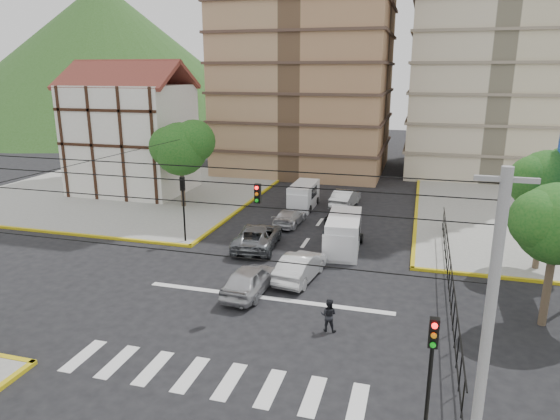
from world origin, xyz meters
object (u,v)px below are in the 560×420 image
(traffic_light_nw, at_px, (183,198))
(pedestrian_crosswalk, at_px, (329,315))
(van_right_lane, at_px, (343,235))
(car_white_front_right, at_px, (301,266))
(traffic_light_se, at_px, (431,363))
(van_left_lane, at_px, (303,197))
(car_silver_front_left, at_px, (250,279))

(traffic_light_nw, height_order, pedestrian_crosswalk, traffic_light_nw)
(van_right_lane, relative_size, car_white_front_right, 1.14)
(traffic_light_se, bearing_deg, car_white_front_right, 119.47)
(van_left_lane, distance_m, pedestrian_crosswalk, 20.65)
(pedestrian_crosswalk, bearing_deg, car_white_front_right, -62.09)
(traffic_light_nw, relative_size, car_white_front_right, 0.95)
(traffic_light_nw, distance_m, pedestrian_crosswalk, 14.78)
(traffic_light_nw, distance_m, van_right_lane, 10.75)
(van_left_lane, xyz_separation_m, pedestrian_crosswalk, (5.85, -19.81, -0.24))
(van_left_lane, relative_size, car_white_front_right, 1.00)
(van_right_lane, distance_m, van_left_lane, 10.70)
(traffic_light_se, bearing_deg, pedestrian_crosswalk, 122.23)
(van_left_lane, relative_size, pedestrian_crosswalk, 3.00)
(traffic_light_se, bearing_deg, traffic_light_nw, 135.00)
(traffic_light_nw, bearing_deg, van_right_lane, 6.81)
(car_white_front_right, relative_size, pedestrian_crosswalk, 3.01)
(van_left_lane, bearing_deg, car_silver_front_left, -85.82)
(traffic_light_se, distance_m, car_white_front_right, 13.78)
(car_white_front_right, distance_m, pedestrian_crosswalk, 5.84)
(van_left_lane, distance_m, car_silver_front_left, 17.09)
(car_silver_front_left, bearing_deg, van_right_lane, -112.83)
(car_white_front_right, bearing_deg, pedestrian_crosswalk, 123.22)
(car_silver_front_left, bearing_deg, pedestrian_crosswalk, 152.71)
(car_silver_front_left, height_order, car_white_front_right, car_silver_front_left)
(van_left_lane, bearing_deg, pedestrian_crosswalk, -73.34)
(van_right_lane, height_order, car_white_front_right, van_right_lane)
(van_left_lane, relative_size, car_silver_front_left, 1.02)
(van_right_lane, bearing_deg, car_white_front_right, -111.90)
(car_white_front_right, bearing_deg, car_silver_front_left, 57.09)
(pedestrian_crosswalk, bearing_deg, car_silver_front_left, -28.48)
(pedestrian_crosswalk, bearing_deg, van_left_lane, -71.43)
(van_left_lane, xyz_separation_m, car_white_front_right, (3.31, -14.55, -0.25))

